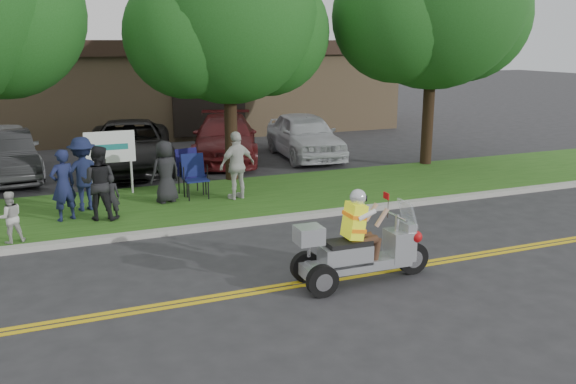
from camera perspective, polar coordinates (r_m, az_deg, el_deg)
name	(u,v)px	position (r m, az deg, el deg)	size (l,w,h in m)	color
ground	(327,268)	(11.02, 3.63, -7.12)	(120.00, 120.00, 0.00)	#28282B
centerline_near	(342,279)	(10.54, 5.03, -8.12)	(60.00, 0.10, 0.01)	gold
centerline_far	(337,276)	(10.67, 4.63, -7.83)	(60.00, 0.10, 0.01)	gold
curb	(267,220)	(13.66, -2.01, -2.65)	(60.00, 0.25, 0.12)	#A8A89E
grass_verge	(237,198)	(15.62, -4.80, -0.58)	(60.00, 4.00, 0.10)	#265316
commercial_building	(185,84)	(29.01, -9.57, 9.89)	(18.00, 8.20, 4.00)	#9E7F5B
tree_mid	(230,23)	(17.24, -5.44, 15.46)	(5.88, 4.80, 7.05)	#332114
tree_right	(435,5)	(20.02, 13.60, 16.63)	(6.86, 5.60, 8.07)	#332114
business_sign	(110,151)	(16.13, -16.31, 3.74)	(1.25, 0.06, 1.75)	silver
trike_scooter	(358,250)	(10.27, 6.59, -5.43)	(2.47, 0.83, 1.62)	black
lawn_chair_a	(189,169)	(15.96, -9.21, 2.18)	(0.73, 0.75, 1.16)	black
lawn_chair_b	(194,173)	(15.54, -8.76, 1.76)	(0.59, 0.61, 1.10)	black
spectator_adult_left	(63,185)	(14.18, -20.30, 0.61)	(0.58, 0.38, 1.59)	#181F45
spectator_adult_mid	(99,183)	(13.99, -17.25, 0.81)	(0.80, 0.63, 1.65)	black
spectator_adult_right	(237,165)	(15.21, -4.78, 2.51)	(1.00, 0.42, 1.70)	silver
spectator_chair_a	(83,174)	(14.89, -18.63, 1.62)	(1.11, 0.64, 1.72)	#171E3F
spectator_chair_b	(165,172)	(15.12, -11.40, 1.88)	(0.75, 0.49, 1.53)	black
child_left	(111,197)	(14.03, -16.21, -0.41)	(0.37, 0.24, 1.01)	black
child_right	(10,217)	(13.06, -24.59, -2.15)	(0.50, 0.39, 1.03)	#BABBB4
parked_car_far_left	(5,150)	(20.25, -24.96, 3.59)	(1.83, 4.56, 1.55)	#A4A6AB
parked_car_left	(5,157)	(19.46, -24.99, 3.03)	(1.51, 4.32, 1.42)	#2B2A2D
parked_car_mid	(130,146)	(19.70, -14.56, 4.18)	(2.56, 5.55, 1.54)	black
parked_car_right	(225,138)	(20.87, -5.90, 5.02)	(2.10, 5.17, 1.50)	#561416
parked_car_far_right	(305,135)	(21.21, 1.56, 5.33)	(1.86, 4.62, 1.57)	silver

